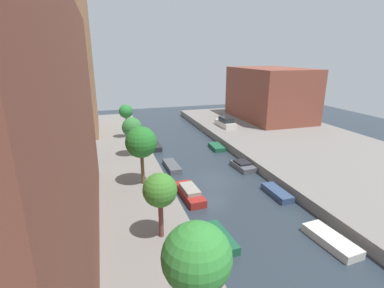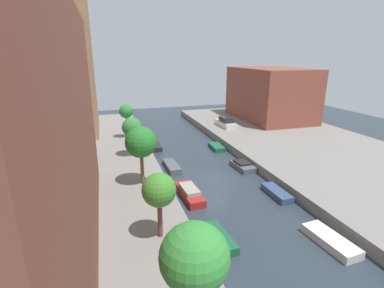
# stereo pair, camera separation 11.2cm
# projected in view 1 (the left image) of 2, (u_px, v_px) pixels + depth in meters

# --- Properties ---
(ground_plane) EXTENTS (84.00, 84.00, 0.00)m
(ground_plane) POSITION_uv_depth(u_px,v_px,m) (215.00, 180.00, 28.96)
(ground_plane) COLOR #28333D
(quay_left) EXTENTS (20.00, 64.00, 1.00)m
(quay_left) POSITION_uv_depth(u_px,v_px,m) (50.00, 196.00, 24.59)
(quay_left) COLOR gray
(quay_left) RESTS_ON ground_plane
(quay_right) EXTENTS (20.00, 64.00, 1.00)m
(quay_right) POSITION_uv_depth(u_px,v_px,m) (338.00, 160.00, 33.03)
(quay_right) COLOR gray
(quay_right) RESTS_ON ground_plane
(apartment_tower_far) EXTENTS (10.00, 10.67, 24.92)m
(apartment_tower_far) POSITION_uv_depth(u_px,v_px,m) (51.00, 43.00, 38.74)
(apartment_tower_far) COLOR #9E704C
(apartment_tower_far) RESTS_ON quay_left
(low_block_right) EXTENTS (10.00, 15.41, 8.77)m
(low_block_right) POSITION_uv_depth(u_px,v_px,m) (270.00, 94.00, 50.77)
(low_block_right) COLOR brown
(low_block_right) RESTS_ON quay_right
(street_tree_0) EXTENTS (2.69, 2.69, 5.18)m
(street_tree_0) POSITION_uv_depth(u_px,v_px,m) (197.00, 258.00, 10.78)
(street_tree_0) COLOR brown
(street_tree_0) RESTS_ON quay_left
(street_tree_1) EXTENTS (2.11, 2.11, 4.27)m
(street_tree_1) POSITION_uv_depth(u_px,v_px,m) (160.00, 191.00, 17.50)
(street_tree_1) COLOR brown
(street_tree_1) RESTS_ON quay_left
(street_tree_2) EXTENTS (2.71, 2.71, 5.20)m
(street_tree_2) POSITION_uv_depth(u_px,v_px,m) (141.00, 143.00, 24.80)
(street_tree_2) COLOR brown
(street_tree_2) RESTS_ON quay_left
(street_tree_3) EXTENTS (2.20, 2.20, 4.40)m
(street_tree_3) POSITION_uv_depth(u_px,v_px,m) (132.00, 128.00, 32.00)
(street_tree_3) COLOR brown
(street_tree_3) RESTS_ON quay_left
(street_tree_4) EXTENTS (1.84, 1.84, 4.61)m
(street_tree_4) POSITION_uv_depth(u_px,v_px,m) (126.00, 112.00, 38.88)
(street_tree_4) COLOR brown
(street_tree_4) RESTS_ON quay_left
(parked_car) EXTENTS (1.96, 4.64, 1.57)m
(parked_car) POSITION_uv_depth(u_px,v_px,m) (226.00, 123.00, 45.97)
(parked_car) COLOR beige
(parked_car) RESTS_ON quay_right
(moored_boat_left_1) EXTENTS (1.84, 3.57, 0.57)m
(moored_boat_left_1) POSITION_uv_depth(u_px,v_px,m) (217.00, 239.00, 19.34)
(moored_boat_left_1) COLOR #195638
(moored_boat_left_1) RESTS_ON ground_plane
(moored_boat_left_2) EXTENTS (1.66, 4.59, 0.99)m
(moored_boat_left_2) POSITION_uv_depth(u_px,v_px,m) (190.00, 193.00, 25.39)
(moored_boat_left_2) COLOR maroon
(moored_boat_left_2) RESTS_ON ground_plane
(moored_boat_left_3) EXTENTS (1.35, 3.84, 0.56)m
(moored_boat_left_3) POSITION_uv_depth(u_px,v_px,m) (172.00, 166.00, 31.80)
(moored_boat_left_3) COLOR #4C5156
(moored_boat_left_3) RESTS_ON ground_plane
(moored_boat_left_4) EXTENTS (1.47, 3.27, 0.62)m
(moored_boat_left_4) POSITION_uv_depth(u_px,v_px,m) (155.00, 147.00, 38.43)
(moored_boat_left_4) COLOR #232328
(moored_boat_left_4) RESTS_ON ground_plane
(moored_boat_right_1) EXTENTS (1.80, 4.00, 0.58)m
(moored_boat_right_1) POSITION_uv_depth(u_px,v_px,m) (331.00, 240.00, 19.15)
(moored_boat_right_1) COLOR beige
(moored_boat_right_1) RESTS_ON ground_plane
(moored_boat_right_2) EXTENTS (1.26, 3.43, 0.57)m
(moored_boat_right_2) POSITION_uv_depth(u_px,v_px,m) (277.00, 193.00, 25.72)
(moored_boat_right_2) COLOR #33476B
(moored_boat_right_2) RESTS_ON ground_plane
(moored_boat_right_3) EXTENTS (1.87, 3.31, 0.77)m
(moored_boat_right_3) POSITION_uv_depth(u_px,v_px,m) (243.00, 166.00, 31.80)
(moored_boat_right_3) COLOR #4C5156
(moored_boat_right_3) RESTS_ON ground_plane
(moored_boat_right_4) EXTENTS (1.53, 3.15, 0.52)m
(moored_boat_right_4) POSITION_uv_depth(u_px,v_px,m) (217.00, 147.00, 38.43)
(moored_boat_right_4) COLOR #195638
(moored_boat_right_4) RESTS_ON ground_plane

